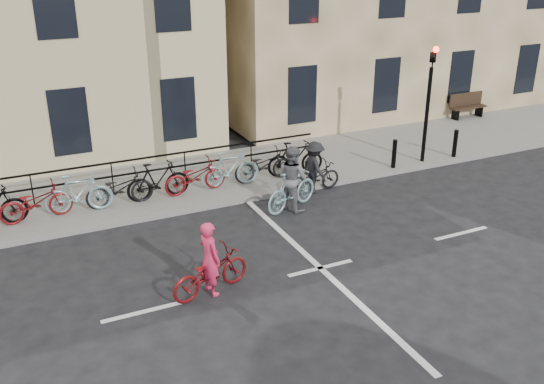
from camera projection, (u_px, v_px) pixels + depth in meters
name	position (u px, v px, depth m)	size (l,w,h in m)	color
ground	(320.00, 268.00, 13.41)	(120.00, 120.00, 0.00)	black
sidewalk	(88.00, 198.00, 16.80)	(46.00, 4.00, 0.15)	slate
traffic_light	(429.00, 90.00, 18.52)	(0.18, 0.30, 3.90)	black
bollard_east	(394.00, 154.00, 18.69)	(0.14, 0.14, 0.90)	black
bollard_west	(455.00, 143.00, 19.63)	(0.14, 0.14, 0.90)	black
bench	(467.00, 104.00, 23.93)	(1.60, 0.41, 0.97)	black
parked_bikes	(137.00, 184.00, 16.25)	(11.45, 1.23, 1.05)	black
cyclist_pink	(210.00, 269.00, 12.29)	(1.89, 1.06, 1.60)	maroon
cyclist_grey	(292.00, 184.00, 16.09)	(1.89, 1.15, 1.77)	#86ADB0
cyclist_dark	(314.00, 173.00, 17.21)	(1.74, 1.02, 1.51)	black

